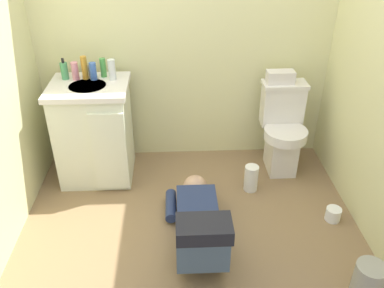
{
  "coord_description": "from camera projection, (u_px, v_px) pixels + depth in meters",
  "views": [
    {
      "loc": [
        -0.09,
        -2.21,
        2.02
      ],
      "look_at": [
        0.03,
        0.38,
        0.45
      ],
      "focal_mm": 37.98,
      "sensor_mm": 36.0,
      "label": 1
    }
  ],
  "objects": [
    {
      "name": "faucet",
      "position": [
        90.0,
        71.0,
        3.15
      ],
      "size": [
        0.02,
        0.02,
        0.1
      ],
      "primitive_type": "cylinder",
      "color": "silver",
      "rests_on": "vanity_cabinet"
    },
    {
      "name": "bottle_pink",
      "position": [
        75.0,
        71.0,
        3.11
      ],
      "size": [
        0.05,
        0.05,
        0.14
      ],
      "primitive_type": "cylinder",
      "color": "pink",
      "rests_on": "vanity_cabinet"
    },
    {
      "name": "trash_can",
      "position": [
        367.0,
        283.0,
        2.32
      ],
      "size": [
        0.17,
        0.17,
        0.27
      ],
      "primitive_type": "cylinder",
      "color": "gray",
      "rests_on": "ground_plane"
    },
    {
      "name": "soap_dispenser",
      "position": [
        64.0,
        71.0,
        3.12
      ],
      "size": [
        0.06,
        0.06,
        0.17
      ],
      "color": "#49995E",
      "rests_on": "vanity_cabinet"
    },
    {
      "name": "ground_plane",
      "position": [
        190.0,
        226.0,
        2.95
      ],
      "size": [
        2.91,
        2.98,
        0.04
      ],
      "primitive_type": "cube",
      "color": "olive"
    },
    {
      "name": "paper_towel_roll",
      "position": [
        251.0,
        178.0,
        3.24
      ],
      "size": [
        0.11,
        0.11,
        0.22
      ],
      "primitive_type": "cylinder",
      "color": "white",
      "rests_on": "ground_plane"
    },
    {
      "name": "toilet",
      "position": [
        282.0,
        130.0,
        3.39
      ],
      "size": [
        0.36,
        0.46,
        0.75
      ],
      "color": "silver",
      "rests_on": "ground_plane"
    },
    {
      "name": "bottle_amber",
      "position": [
        84.0,
        68.0,
        3.11
      ],
      "size": [
        0.05,
        0.05,
        0.18
      ],
      "primitive_type": "cylinder",
      "color": "#C3872A",
      "rests_on": "vanity_cabinet"
    },
    {
      "name": "person_plumber",
      "position": [
        199.0,
        224.0,
        2.68
      ],
      "size": [
        0.39,
        1.06,
        0.52
      ],
      "color": "navy",
      "rests_on": "ground_plane"
    },
    {
      "name": "bottle_clear",
      "position": [
        112.0,
        70.0,
        3.1
      ],
      "size": [
        0.06,
        0.06,
        0.16
      ],
      "primitive_type": "cylinder",
      "color": "silver",
      "rests_on": "vanity_cabinet"
    },
    {
      "name": "bottle_green",
      "position": [
        103.0,
        68.0,
        3.15
      ],
      "size": [
        0.05,
        0.05,
        0.15
      ],
      "primitive_type": "cylinder",
      "color": "#499E46",
      "rests_on": "vanity_cabinet"
    },
    {
      "name": "wall_back",
      "position": [
        184.0,
        20.0,
        3.2
      ],
      "size": [
        2.57,
        0.08,
        2.4
      ],
      "primitive_type": "cube",
      "color": "beige",
      "rests_on": "ground_plane"
    },
    {
      "name": "bottle_blue",
      "position": [
        93.0,
        71.0,
        3.11
      ],
      "size": [
        0.05,
        0.05,
        0.13
      ],
      "primitive_type": "cylinder",
      "color": "#3D66BE",
      "rests_on": "vanity_cabinet"
    },
    {
      "name": "tissue_box",
      "position": [
        280.0,
        77.0,
        3.24
      ],
      "size": [
        0.22,
        0.11,
        0.1
      ],
      "primitive_type": "cube",
      "color": "silver",
      "rests_on": "toilet"
    },
    {
      "name": "vanity_cabinet",
      "position": [
        95.0,
        131.0,
        3.26
      ],
      "size": [
        0.6,
        0.53,
        0.82
      ],
      "color": "silver",
      "rests_on": "ground_plane"
    },
    {
      "name": "toilet_paper_roll",
      "position": [
        333.0,
        214.0,
        2.96
      ],
      "size": [
        0.11,
        0.11,
        0.1
      ],
      "primitive_type": "cylinder",
      "color": "white",
      "rests_on": "ground_plane"
    }
  ]
}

